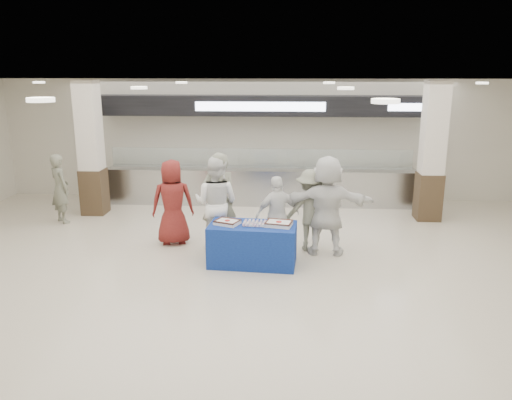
# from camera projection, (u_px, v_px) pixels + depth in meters

# --- Properties ---
(ground) EXTENTS (14.00, 14.00, 0.00)m
(ground) POSITION_uv_depth(u_px,v_px,m) (243.00, 290.00, 8.00)
(ground) COLOR beige
(ground) RESTS_ON ground
(serving_line) EXTENTS (8.70, 0.85, 2.80)m
(serving_line) POSITION_uv_depth(u_px,v_px,m) (261.00, 160.00, 12.92)
(serving_line) COLOR #ADAFB4
(serving_line) RESTS_ON ground
(column_left) EXTENTS (0.55, 0.55, 3.20)m
(column_left) POSITION_uv_depth(u_px,v_px,m) (91.00, 152.00, 11.91)
(column_left) COLOR #362718
(column_left) RESTS_ON ground
(column_right) EXTENTS (0.55, 0.55, 3.20)m
(column_right) POSITION_uv_depth(u_px,v_px,m) (432.00, 155.00, 11.43)
(column_right) COLOR #362718
(column_right) RESTS_ON ground
(display_table) EXTENTS (1.60, 0.89, 0.75)m
(display_table) POSITION_uv_depth(u_px,v_px,m) (253.00, 245.00, 8.98)
(display_table) COLOR navy
(display_table) RESTS_ON ground
(sheet_cake_left) EXTENTS (0.50, 0.45, 0.09)m
(sheet_cake_left) POSITION_uv_depth(u_px,v_px,m) (227.00, 222.00, 8.90)
(sheet_cake_left) COLOR white
(sheet_cake_left) RESTS_ON display_table
(sheet_cake_right) EXTENTS (0.51, 0.43, 0.09)m
(sheet_cake_right) POSITION_uv_depth(u_px,v_px,m) (279.00, 223.00, 8.81)
(sheet_cake_right) COLOR white
(sheet_cake_right) RESTS_ON display_table
(cupcake_tray) EXTENTS (0.37, 0.29, 0.06)m
(cupcake_tray) POSITION_uv_depth(u_px,v_px,m) (254.00, 223.00, 8.87)
(cupcake_tray) COLOR silver
(cupcake_tray) RESTS_ON display_table
(civilian_maroon) EXTENTS (0.94, 0.72, 1.72)m
(civilian_maroon) POSITION_uv_depth(u_px,v_px,m) (173.00, 202.00, 9.96)
(civilian_maroon) COLOR maroon
(civilian_maroon) RESTS_ON ground
(soldier_a) EXTENTS (0.81, 0.68, 1.91)m
(soldier_a) POSITION_uv_depth(u_px,v_px,m) (219.00, 201.00, 9.65)
(soldier_a) COLOR slate
(soldier_a) RESTS_ON ground
(chef_tall) EXTENTS (1.05, 0.91, 1.85)m
(chef_tall) POSITION_uv_depth(u_px,v_px,m) (216.00, 203.00, 9.62)
(chef_tall) COLOR white
(chef_tall) RESTS_ON ground
(chef_short) EXTENTS (0.96, 0.68, 1.51)m
(chef_short) POSITION_uv_depth(u_px,v_px,m) (277.00, 215.00, 9.47)
(chef_short) COLOR white
(chef_short) RESTS_ON ground
(soldier_b) EXTENTS (1.08, 0.69, 1.60)m
(soldier_b) POSITION_uv_depth(u_px,v_px,m) (311.00, 210.00, 9.62)
(soldier_b) COLOR slate
(soldier_b) RESTS_ON ground
(civilian_white) EXTENTS (1.80, 0.63, 1.91)m
(civilian_white) POSITION_uv_depth(u_px,v_px,m) (327.00, 205.00, 9.37)
(civilian_white) COLOR white
(civilian_white) RESTS_ON ground
(soldier_bg) EXTENTS (0.69, 0.67, 1.60)m
(soldier_bg) POSITION_uv_depth(u_px,v_px,m) (60.00, 188.00, 11.38)
(soldier_bg) COLOR slate
(soldier_bg) RESTS_ON ground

